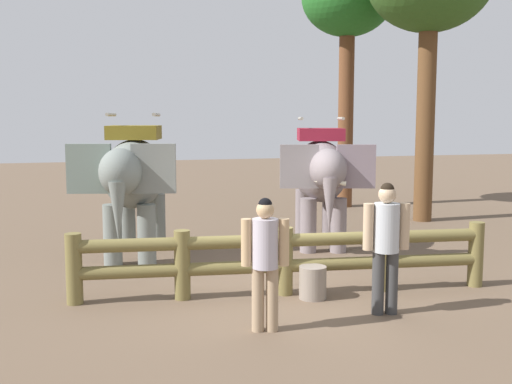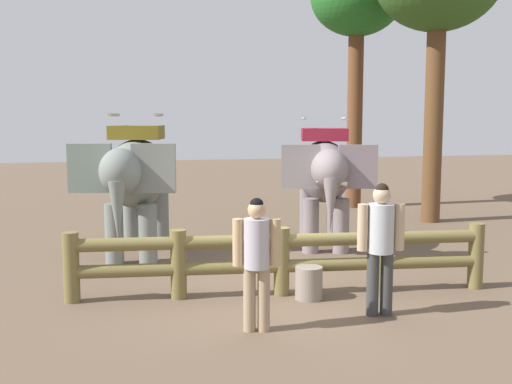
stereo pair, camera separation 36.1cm
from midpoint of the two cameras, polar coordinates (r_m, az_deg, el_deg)
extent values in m
plane|color=brown|center=(9.79, 1.41, -9.25)|extent=(60.00, 60.00, 0.00)
cylinder|color=brown|center=(9.51, -17.50, -6.78)|extent=(0.24, 0.24, 1.05)
cylinder|color=brown|center=(9.40, -7.92, -6.68)|extent=(0.24, 0.24, 1.05)
cylinder|color=brown|center=(9.55, 1.61, -6.40)|extent=(0.24, 0.24, 1.05)
cylinder|color=brown|center=(9.95, 10.59, -5.97)|extent=(0.24, 0.24, 1.05)
cylinder|color=brown|center=(10.57, 18.69, -5.46)|extent=(0.24, 0.24, 1.05)
cylinder|color=brown|center=(9.57, 1.61, -6.83)|extent=(6.27, 0.93, 0.20)
cylinder|color=brown|center=(9.48, 1.62, -4.49)|extent=(6.27, 0.93, 0.20)
cylinder|color=slate|center=(11.62, -10.93, -3.90)|extent=(0.34, 0.34, 1.14)
cylinder|color=slate|center=(11.73, -13.95, -3.87)|extent=(0.34, 0.34, 1.14)
cylinder|color=slate|center=(13.11, -9.88, -2.64)|extent=(0.34, 0.34, 1.14)
cylinder|color=slate|center=(13.21, -12.56, -2.63)|extent=(0.34, 0.34, 1.14)
ellipsoid|color=slate|center=(12.27, -11.92, 1.68)|extent=(1.71, 2.75, 1.33)
ellipsoid|color=slate|center=(10.78, -13.35, 1.81)|extent=(0.91, 1.00, 0.81)
cube|color=slate|center=(10.78, -10.37, 2.14)|extent=(0.76, 0.29, 0.85)
cube|color=slate|center=(11.00, -16.06, 2.08)|extent=(0.76, 0.29, 0.85)
cone|color=slate|center=(10.57, -13.57, -1.84)|extent=(0.30, 0.30, 1.04)
cube|color=brown|center=(12.23, -12.02, 5.39)|extent=(1.14, 1.06, 0.27)
cylinder|color=#A59E8C|center=(12.15, -10.03, 7.04)|extent=(0.25, 0.76, 0.07)
cylinder|color=#A59E8C|center=(12.31, -14.06, 6.94)|extent=(0.25, 0.76, 0.07)
cylinder|color=gray|center=(12.57, 6.78, -3.07)|extent=(0.33, 0.33, 1.10)
cylinder|color=gray|center=(12.52, 4.01, -3.08)|extent=(0.33, 0.33, 1.10)
cylinder|color=gray|center=(14.03, 6.06, -2.01)|extent=(0.33, 0.33, 1.10)
cylinder|color=gray|center=(13.98, 3.59, -2.02)|extent=(0.33, 0.33, 1.10)
ellipsoid|color=gray|center=(13.14, 5.15, 1.94)|extent=(1.73, 2.69, 1.29)
ellipsoid|color=gray|center=(11.67, 5.80, 2.10)|extent=(0.90, 0.99, 0.79)
cube|color=gray|center=(11.83, 8.34, 2.35)|extent=(0.74, 0.30, 0.83)
cube|color=gray|center=(11.73, 3.14, 2.37)|extent=(0.74, 0.30, 0.83)
cone|color=gray|center=(11.45, 5.91, -1.17)|extent=(0.29, 0.29, 1.01)
cone|color=beige|center=(11.50, 6.61, 0.87)|extent=(0.35, 0.18, 0.14)
cone|color=beige|center=(11.47, 5.17, 0.88)|extent=(0.35, 0.18, 0.14)
cube|color=maroon|center=(13.10, 5.18, 5.31)|extent=(1.13, 1.05, 0.26)
cylinder|color=#A59E8C|center=(13.14, 7.05, 6.74)|extent=(0.26, 0.74, 0.06)
cylinder|color=#A59E8C|center=(13.06, 3.34, 6.78)|extent=(0.26, 0.74, 0.06)
cylinder|color=#373738|center=(8.83, 11.26, -8.21)|extent=(0.17, 0.17, 0.88)
cylinder|color=#373738|center=(8.77, 10.03, -8.28)|extent=(0.17, 0.17, 0.88)
cylinder|color=#B1B7BD|center=(8.63, 10.76, -3.26)|extent=(0.41, 0.41, 0.68)
cylinder|color=tan|center=(8.70, 12.37, -3.10)|extent=(0.14, 0.14, 0.64)
cylinder|color=tan|center=(8.56, 9.13, -3.19)|extent=(0.14, 0.14, 0.64)
sphere|color=tan|center=(8.56, 10.83, -0.23)|extent=(0.24, 0.24, 0.24)
sphere|color=black|center=(8.55, 10.84, 0.22)|extent=(0.19, 0.19, 0.19)
cylinder|color=tan|center=(8.00, 0.19, -9.89)|extent=(0.16, 0.16, 0.83)
cylinder|color=tan|center=(8.00, -1.14, -9.90)|extent=(0.16, 0.16, 0.83)
cylinder|color=#B6ADBB|center=(7.82, -0.48, -4.77)|extent=(0.40, 0.40, 0.63)
cylinder|color=tan|center=(7.82, 1.27, -4.65)|extent=(0.13, 0.13, 0.60)
cylinder|color=tan|center=(7.81, -2.23, -4.67)|extent=(0.13, 0.13, 0.60)
sphere|color=tan|center=(7.74, -0.48, -1.65)|extent=(0.23, 0.23, 0.23)
sphere|color=black|center=(7.73, -0.48, -1.19)|extent=(0.18, 0.18, 0.18)
cylinder|color=brown|center=(18.88, 7.73, 6.94)|extent=(0.46, 0.46, 5.49)
cylinder|color=brown|center=(16.67, 14.76, 6.53)|extent=(0.48, 0.48, 5.34)
cylinder|color=gray|center=(9.43, 4.15, -8.32)|extent=(0.41, 0.41, 0.49)
camera|label=1|loc=(0.18, -90.94, -0.12)|focal=43.37mm
camera|label=2|loc=(0.18, 89.06, 0.12)|focal=43.37mm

